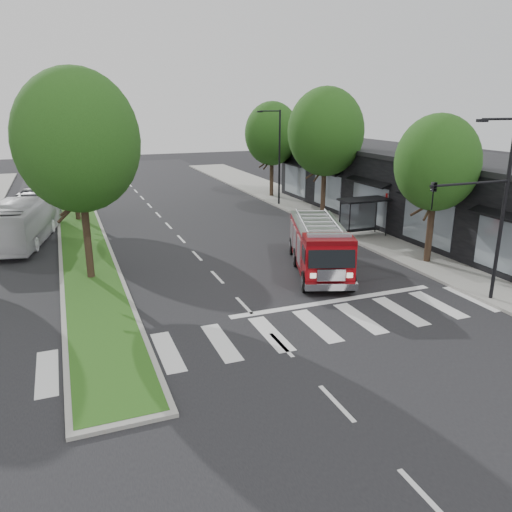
% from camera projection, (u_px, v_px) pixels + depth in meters
% --- Properties ---
extents(ground, '(140.00, 140.00, 0.00)m').
position_uv_depth(ground, '(244.00, 306.00, 21.87)').
color(ground, black).
rests_on(ground, ground).
extents(sidewalk_right, '(5.00, 80.00, 0.15)m').
position_uv_depth(sidewalk_right, '(362.00, 228.00, 35.10)').
color(sidewalk_right, gray).
rests_on(sidewalk_right, ground).
extents(median, '(3.00, 50.00, 0.15)m').
position_uv_depth(median, '(80.00, 226.00, 35.79)').
color(median, gray).
rests_on(median, ground).
extents(storefront_row, '(8.00, 30.00, 5.00)m').
position_uv_depth(storefront_row, '(418.00, 190.00, 35.95)').
color(storefront_row, black).
rests_on(storefront_row, ground).
extents(bus_shelter, '(3.20, 1.60, 2.61)m').
position_uv_depth(bus_shelter, '(363.00, 207.00, 32.42)').
color(bus_shelter, black).
rests_on(bus_shelter, ground).
extents(tree_right_near, '(4.40, 4.40, 8.05)m').
position_uv_depth(tree_right_near, '(437.00, 163.00, 26.03)').
color(tree_right_near, black).
rests_on(tree_right_near, ground).
extents(tree_right_mid, '(5.60, 5.60, 9.72)m').
position_uv_depth(tree_right_mid, '(326.00, 132.00, 36.43)').
color(tree_right_mid, black).
rests_on(tree_right_mid, ground).
extents(tree_right_far, '(5.00, 5.00, 8.73)m').
position_uv_depth(tree_right_far, '(272.00, 134.00, 45.53)').
color(tree_right_far, black).
rests_on(tree_right_far, ground).
extents(tree_median_near, '(5.80, 5.80, 10.16)m').
position_uv_depth(tree_median_near, '(77.00, 141.00, 23.13)').
color(tree_median_near, black).
rests_on(tree_median_near, ground).
extents(tree_median_far, '(5.60, 5.60, 9.72)m').
position_uv_depth(tree_median_far, '(69.00, 133.00, 35.69)').
color(tree_median_far, black).
rests_on(tree_median_far, ground).
extents(streetlight_right_near, '(4.08, 0.22, 8.00)m').
position_uv_depth(streetlight_right_near, '(489.00, 200.00, 20.72)').
color(streetlight_right_near, black).
rests_on(streetlight_right_near, ground).
extents(streetlight_right_far, '(2.11, 0.20, 8.00)m').
position_uv_depth(streetlight_right_far, '(278.00, 153.00, 41.96)').
color(streetlight_right_far, black).
rests_on(streetlight_right_far, ground).
extents(fire_engine, '(4.89, 8.29, 2.76)m').
position_uv_depth(fire_engine, '(319.00, 247.00, 26.05)').
color(fire_engine, '#5B0508').
rests_on(fire_engine, ground).
extents(city_bus, '(4.36, 10.50, 2.85)m').
position_uv_depth(city_bus, '(26.00, 219.00, 31.79)').
color(city_bus, silver).
rests_on(city_bus, ground).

